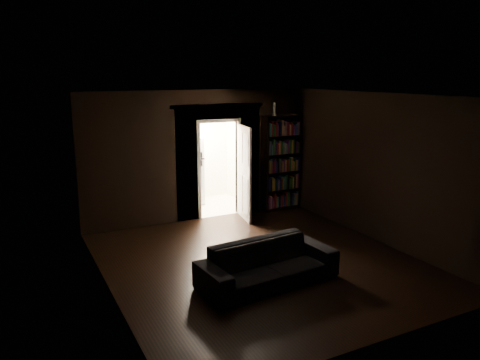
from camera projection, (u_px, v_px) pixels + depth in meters
The scene contains 9 objects.
ground at pixel (260, 262), 7.94m from camera, with size 5.50×5.50×0.00m, color black.
room_walls at pixel (232, 155), 8.49m from camera, with size 5.02×5.61×2.84m.
kitchen_alcove at pixel (200, 155), 11.25m from camera, with size 2.20×1.80×2.60m.
sofa at pixel (268, 257), 7.08m from camera, with size 2.16×0.94×0.83m, color black.
bookshelf at pixel (281, 163), 10.83m from camera, with size 0.90×0.32×2.20m, color black.
refrigerator at pixel (185, 171), 11.33m from camera, with size 0.74×0.68×1.65m, color silver.
door at pixel (244, 173), 10.12m from camera, with size 0.85×0.05×2.05m, color silver.
figurine at pixel (274, 109), 10.52m from camera, with size 0.10×0.10×0.30m, color white.
bottles at pixel (185, 131), 11.09m from camera, with size 0.68×0.08×0.28m, color black.
Camera 1 is at (-3.69, -6.46, 3.14)m, focal length 35.00 mm.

